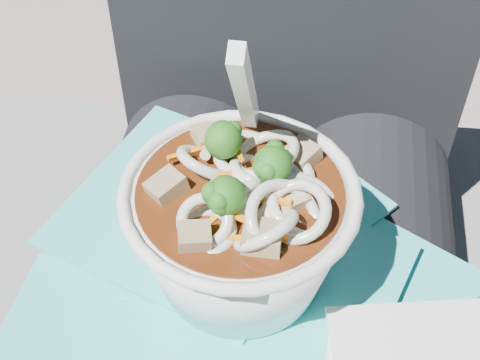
# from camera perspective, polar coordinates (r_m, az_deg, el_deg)

# --- Properties ---
(lap) EXTENTS (0.35, 0.48, 0.16)m
(lap) POSITION_cam_1_polar(r_m,az_deg,el_deg) (0.59, 1.17, -14.27)
(lap) COLOR black
(lap) RESTS_ON stone_ledge
(person_body) EXTENTS (0.34, 0.94, 1.03)m
(person_body) POSITION_cam_1_polar(r_m,az_deg,el_deg) (0.62, 2.36, -6.12)
(person_body) COLOR black
(person_body) RESTS_ON ground
(plastic_bag) EXTENTS (0.36, 0.44, 0.02)m
(plastic_bag) POSITION_cam_1_polar(r_m,az_deg,el_deg) (0.50, -0.32, -10.79)
(plastic_bag) COLOR #2FC7C4
(plastic_bag) RESTS_ON lap
(udon_bowl) EXTENTS (0.18, 0.18, 0.20)m
(udon_bowl) POSITION_cam_1_polar(r_m,az_deg,el_deg) (0.46, 0.11, -3.63)
(udon_bowl) COLOR white
(udon_bowl) RESTS_ON plastic_bag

